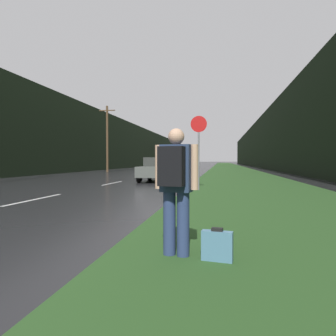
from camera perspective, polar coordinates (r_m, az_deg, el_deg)
The scene contains 15 objects.
grass_verge at distance 42.06m, azimuth 12.03°, elevation -0.28°, with size 6.00×240.00×0.02m, color #26471E.
lane_stripe_b at distance 10.59m, azimuth -23.98°, elevation -5.48°, with size 0.12×3.00×0.01m, color silver.
lane_stripe_c at distance 16.82m, azimuth -10.51°, elevation -2.85°, with size 0.12×3.00×0.01m, color silver.
lane_stripe_d at distance 23.49m, azimuth -4.51°, elevation -1.61°, with size 0.12×3.00×0.01m, color silver.
lane_stripe_e at distance 30.31m, azimuth -1.19°, elevation -0.92°, with size 0.12×3.00×0.01m, color silver.
treeline_far_side at distance 54.56m, azimuth -7.35°, elevation 4.20°, with size 2.00×140.00×7.77m, color black.
treeline_near_side at distance 52.64m, azimuth 18.23°, elevation 4.69°, with size 2.00×140.00×8.60m, color black.
utility_pole_far at distance 33.71m, azimuth -11.51°, elevation 5.66°, with size 1.80×0.24×7.24m.
stop_sign at distance 12.51m, azimuth 5.86°, elevation 4.34°, with size 0.68×0.07×3.11m.
hitchhiker_with_backpack at distance 3.85m, azimuth 1.41°, elevation -2.95°, with size 0.58×0.45×1.67m.
suitcase at distance 3.85m, azimuth 9.34°, elevation -14.50°, with size 0.39×0.17×0.43m.
car_passing_near at distance 18.12m, azimuth -1.78°, elevation -0.23°, with size 1.92×4.06×1.44m.
car_passing_far at distance 27.15m, azimuth 2.18°, elevation 0.38°, with size 1.88×4.38×1.50m.
car_oncoming at distance 49.90m, azimuth 0.71°, elevation 0.83°, with size 1.99×4.68×1.42m.
delivery_truck at distance 66.24m, azimuth 3.02°, elevation 2.01°, with size 2.60×8.74×3.62m.
Camera 1 is at (5.89, -2.02, 1.26)m, focal length 32.00 mm.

